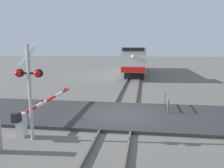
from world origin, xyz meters
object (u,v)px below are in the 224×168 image
guard_railing (166,100)px  crossing_signal (29,81)px  locomotive (136,60)px  crossing_gate (33,113)px

guard_railing → crossing_signal: bearing=-137.6°
locomotive → crossing_signal: bearing=-97.8°
crossing_gate → guard_railing: (6.75, 4.27, -0.14)m
locomotive → crossing_signal: size_ratio=4.29×
guard_railing → locomotive: bearing=97.8°
locomotive → crossing_signal: crossing_signal is taller
crossing_gate → locomotive: bearing=80.3°
locomotive → crossing_signal: (-3.44, -25.14, 0.48)m
locomotive → crossing_gate: (-4.06, -23.82, -1.31)m
crossing_signal → crossing_gate: (-0.62, 1.32, -1.79)m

